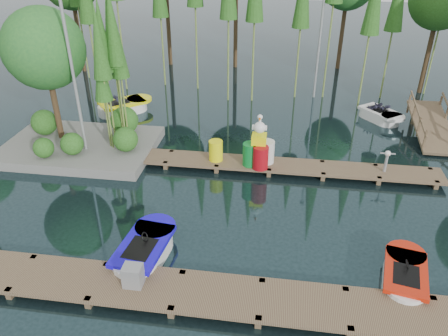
# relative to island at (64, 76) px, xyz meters

# --- Properties ---
(ground_plane) EXTENTS (90.00, 90.00, 0.00)m
(ground_plane) POSITION_rel_island_xyz_m (6.30, -3.29, -3.18)
(ground_plane) COLOR #1C3035
(near_dock) EXTENTS (18.00, 1.50, 0.50)m
(near_dock) POSITION_rel_island_xyz_m (6.30, -7.79, -2.95)
(near_dock) COLOR brown
(near_dock) RESTS_ON ground
(far_dock) EXTENTS (15.00, 1.20, 0.50)m
(far_dock) POSITION_rel_island_xyz_m (7.30, -0.79, -2.95)
(far_dock) COLOR brown
(far_dock) RESTS_ON ground
(island) EXTENTS (6.20, 4.20, 6.75)m
(island) POSITION_rel_island_xyz_m (0.00, 0.00, 0.00)
(island) COLOR slate
(island) RESTS_ON ground
(lamp_island) EXTENTS (0.30, 0.30, 7.25)m
(lamp_island) POSITION_rel_island_xyz_m (0.80, -0.79, 1.08)
(lamp_island) COLOR gray
(lamp_island) RESTS_ON ground
(lamp_rear) EXTENTS (0.30, 0.30, 7.25)m
(lamp_rear) POSITION_rel_island_xyz_m (10.30, 7.71, 1.08)
(lamp_rear) COLOR gray
(lamp_rear) RESTS_ON ground
(ramp) EXTENTS (1.50, 3.94, 1.49)m
(ramp) POSITION_rel_island_xyz_m (15.30, 3.21, -2.60)
(ramp) COLOR brown
(ramp) RESTS_ON ground
(boat_blue) EXTENTS (1.53, 2.84, 0.91)m
(boat_blue) POSITION_rel_island_xyz_m (5.02, -6.43, -2.92)
(boat_blue) COLOR white
(boat_blue) RESTS_ON ground
(boat_red) EXTENTS (1.54, 2.55, 0.80)m
(boat_red) POSITION_rel_island_xyz_m (12.21, -6.42, -2.95)
(boat_red) COLOR white
(boat_red) RESTS_ON ground
(boat_yellow_far) EXTENTS (2.95, 2.80, 1.41)m
(boat_yellow_far) POSITION_rel_island_xyz_m (0.66, 4.07, -2.89)
(boat_yellow_far) COLOR white
(boat_yellow_far) RESTS_ON ground
(boat_white_far) EXTENTS (2.37, 2.59, 1.15)m
(boat_white_far) POSITION_rel_island_xyz_m (13.38, 4.90, -2.93)
(boat_white_far) COLOR white
(boat_white_far) RESTS_ON ground
(utility_cabinet) EXTENTS (0.49, 0.42, 0.60)m
(utility_cabinet) POSITION_rel_island_xyz_m (5.16, -7.79, -2.58)
(utility_cabinet) COLOR gray
(utility_cabinet) RESTS_ON near_dock
(yellow_barrel) EXTENTS (0.54, 0.54, 0.82)m
(yellow_barrel) POSITION_rel_island_xyz_m (6.19, -0.79, -2.47)
(yellow_barrel) COLOR #F3F10C
(yellow_barrel) RESTS_ON far_dock
(drum_cluster) EXTENTS (1.20, 1.10, 2.06)m
(drum_cluster) POSITION_rel_island_xyz_m (7.89, -0.95, -2.28)
(drum_cluster) COLOR #0D772B
(drum_cluster) RESTS_ON far_dock
(seagull_post) EXTENTS (0.54, 0.29, 0.87)m
(seagull_post) POSITION_rel_island_xyz_m (12.61, -0.79, -2.30)
(seagull_post) COLOR gray
(seagull_post) RESTS_ON far_dock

